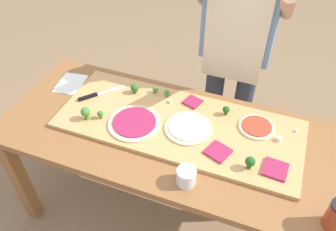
{
  "coord_description": "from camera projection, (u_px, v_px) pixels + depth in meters",
  "views": [
    {
      "loc": [
        0.44,
        -1.14,
        2.03
      ],
      "look_at": [
        -0.01,
        0.04,
        0.85
      ],
      "focal_mm": 36.57,
      "sensor_mm": 36.0,
      "label": 1
    }
  ],
  "objects": [
    {
      "name": "cheese_crumble_a",
      "position": [
        170.0,
        101.0,
        1.88
      ],
      "size": [
        0.02,
        0.02,
        0.02
      ],
      "primitive_type": "cube",
      "rotation": [
        0.0,
        0.0,
        1.22
      ],
      "color": "silver",
      "rests_on": "cutting_board"
    },
    {
      "name": "pizza_whole_tomato_red",
      "position": [
        257.0,
        127.0,
        1.74
      ],
      "size": [
        0.18,
        0.18,
        0.02
      ],
      "color": "beige",
      "rests_on": "cutting_board"
    },
    {
      "name": "pizza_whole_beet_magenta",
      "position": [
        134.0,
        123.0,
        1.76
      ],
      "size": [
        0.27,
        0.27,
        0.02
      ],
      "color": "beige",
      "rests_on": "cutting_board"
    },
    {
      "name": "ground_plane",
      "position": [
        167.0,
        212.0,
        2.28
      ],
      "size": [
        8.0,
        8.0,
        0.0
      ],
      "primitive_type": "plane",
      "color": "#896B4C"
    },
    {
      "name": "pizza_whole_white_garlic",
      "position": [
        188.0,
        128.0,
        1.73
      ],
      "size": [
        0.24,
        0.24,
        0.02
      ],
      "color": "beige",
      "rests_on": "cutting_board"
    },
    {
      "name": "broccoli_floret_front_left",
      "position": [
        226.0,
        110.0,
        1.79
      ],
      "size": [
        0.04,
        0.04,
        0.05
      ],
      "color": "#2C5915",
      "rests_on": "cutting_board"
    },
    {
      "name": "broccoli_floret_front_mid",
      "position": [
        135.0,
        88.0,
        1.92
      ],
      "size": [
        0.05,
        0.05,
        0.06
      ],
      "color": "#366618",
      "rests_on": "cutting_board"
    },
    {
      "name": "broccoli_floret_center_right",
      "position": [
        86.0,
        112.0,
        1.76
      ],
      "size": [
        0.05,
        0.05,
        0.07
      ],
      "color": "#487A23",
      "rests_on": "cutting_board"
    },
    {
      "name": "broccoli_floret_back_right",
      "position": [
        167.0,
        93.0,
        1.91
      ],
      "size": [
        0.03,
        0.03,
        0.04
      ],
      "color": "#487A23",
      "rests_on": "cutting_board"
    },
    {
      "name": "chefs_knife",
      "position": [
        95.0,
        95.0,
        1.92
      ],
      "size": [
        0.2,
        0.22,
        0.02
      ],
      "color": "#B7BABF",
      "rests_on": "cutting_board"
    },
    {
      "name": "pizza_slice_near_left",
      "position": [
        275.0,
        169.0,
        1.54
      ],
      "size": [
        0.12,
        0.12,
        0.01
      ],
      "primitive_type": "cube",
      "rotation": [
        0.0,
        0.0,
        -0.07
      ],
      "color": "#9E234C",
      "rests_on": "cutting_board"
    },
    {
      "name": "prep_table",
      "position": [
        167.0,
        145.0,
        1.82
      ],
      "size": [
        1.75,
        0.75,
        0.77
      ],
      "color": "brown",
      "rests_on": "ground"
    },
    {
      "name": "pizza_slice_near_right",
      "position": [
        218.0,
        152.0,
        1.62
      ],
      "size": [
        0.13,
        0.13,
        0.01
      ],
      "primitive_type": "cube",
      "rotation": [
        0.0,
        0.0,
        -0.36
      ],
      "color": "#9E234C",
      "rests_on": "cutting_board"
    },
    {
      "name": "broccoli_floret_back_mid",
      "position": [
        100.0,
        114.0,
        1.77
      ],
      "size": [
        0.03,
        0.03,
        0.05
      ],
      "color": "#3F7220",
      "rests_on": "cutting_board"
    },
    {
      "name": "sauce_jar",
      "position": [
        336.0,
        215.0,
        1.33
      ],
      "size": [
        0.08,
        0.08,
        0.14
      ],
      "color": "#99381E",
      "rests_on": "prep_table"
    },
    {
      "name": "cheese_crumble_c",
      "position": [
        296.0,
        130.0,
        1.72
      ],
      "size": [
        0.02,
        0.02,
        0.01
      ],
      "primitive_type": "cube",
      "rotation": [
        0.0,
        0.0,
        0.82
      ],
      "color": "silver",
      "rests_on": "cutting_board"
    },
    {
      "name": "cheese_crumble_b",
      "position": [
        278.0,
        139.0,
        1.67
      ],
      "size": [
        0.03,
        0.03,
        0.02
      ],
      "primitive_type": "cube",
      "rotation": [
        0.0,
        0.0,
        1.3
      ],
      "color": "white",
      "rests_on": "cutting_board"
    },
    {
      "name": "cook_center",
      "position": [
        237.0,
        40.0,
        1.98
      ],
      "size": [
        0.54,
        0.39,
        1.67
      ],
      "color": "#333847",
      "rests_on": "ground"
    },
    {
      "name": "recipe_note",
      "position": [
        71.0,
        83.0,
        2.04
      ],
      "size": [
        0.17,
        0.21,
        0.0
      ],
      "primitive_type": "cube",
      "rotation": [
        0.0,
        0.0,
        0.14
      ],
      "color": "white",
      "rests_on": "prep_table"
    },
    {
      "name": "broccoli_floret_center_left",
      "position": [
        155.0,
        89.0,
        1.93
      ],
      "size": [
        0.03,
        0.03,
        0.04
      ],
      "color": "#487A23",
      "rests_on": "cutting_board"
    },
    {
      "name": "pizza_slice_center",
      "position": [
        193.0,
        102.0,
        1.88
      ],
      "size": [
        0.11,
        0.11,
        0.01
      ],
      "primitive_type": "cube",
      "rotation": [
        0.0,
        0.0,
        -0.3
      ],
      "color": "#9E234C",
      "rests_on": "cutting_board"
    },
    {
      "name": "flour_cup",
      "position": [
        186.0,
        177.0,
        1.5
      ],
      "size": [
        0.09,
        0.09,
        0.08
      ],
      "color": "white",
      "rests_on": "prep_table"
    },
    {
      "name": "broccoli_floret_front_right",
      "position": [
        250.0,
        162.0,
        1.53
      ],
      "size": [
        0.05,
        0.05,
        0.07
      ],
      "color": "#2C5915",
      "rests_on": "cutting_board"
    },
    {
      "name": "cutting_board",
      "position": [
        179.0,
        124.0,
        1.78
      ],
      "size": [
        1.26,
        0.5,
        0.02
      ],
      "primitive_type": "cube",
      "color": "tan",
      "rests_on": "prep_table"
    }
  ]
}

